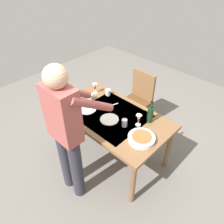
{
  "coord_description": "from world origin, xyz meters",
  "views": [
    {
      "loc": [
        -1.48,
        1.54,
        2.46
      ],
      "look_at": [
        0.0,
        0.0,
        0.79
      ],
      "focal_mm": 34.97,
      "sensor_mm": 36.0,
      "label": 1
    }
  ],
  "objects": [
    {
      "name": "dinner_plate_far",
      "position": [
        0.31,
        0.14,
        0.74
      ],
      "size": [
        0.23,
        0.23,
        0.01
      ],
      "primitive_type": "cylinder",
      "color": "silver",
      "rests_on": "dining_table"
    },
    {
      "name": "table_fork",
      "position": [
        0.14,
        -0.15,
        0.74
      ],
      "size": [
        0.07,
        0.18,
        0.0
      ],
      "primitive_type": "cube",
      "rotation": [
        0.0,
        0.0,
        -0.31
      ],
      "color": "silver",
      "rests_on": "dining_table"
    },
    {
      "name": "dinner_plate_near",
      "position": [
        -0.04,
        0.09,
        0.74
      ],
      "size": [
        0.23,
        0.23,
        0.01
      ],
      "primitive_type": "cylinder",
      "color": "silver",
      "rests_on": "dining_table"
    },
    {
      "name": "ground_plane",
      "position": [
        0.0,
        0.0,
        0.0
      ],
      "size": [
        6.0,
        6.0,
        0.0
      ],
      "primitive_type": "plane",
      "color": "#66605B"
    },
    {
      "name": "table_knife",
      "position": [
        0.59,
        0.13,
        0.74
      ],
      "size": [
        0.08,
        0.19,
        0.0
      ],
      "primitive_type": "cube",
      "rotation": [
        0.0,
        0.0,
        -0.35
      ],
      "color": "silver",
      "rests_on": "dining_table"
    },
    {
      "name": "person_server",
      "position": [
        -0.03,
        0.69,
        0.96
      ],
      "size": [
        0.42,
        0.61,
        1.69
      ],
      "color": "#2D2D38",
      "rests_on": "ground_plane"
    },
    {
      "name": "dining_table",
      "position": [
        0.0,
        0.0,
        0.66
      ],
      "size": [
        1.48,
        0.86,
        0.74
      ],
      "color": "brown",
      "rests_on": "ground_plane"
    },
    {
      "name": "water_cup_near_left",
      "position": [
        -0.25,
        0.05,
        0.78
      ],
      "size": [
        0.07,
        0.07,
        0.1
      ],
      "primitive_type": "cylinder",
      "color": "silver",
      "rests_on": "dining_table"
    },
    {
      "name": "wine_glass_right",
      "position": [
        0.53,
        -0.2,
        0.84
      ],
      "size": [
        0.07,
        0.07,
        0.15
      ],
      "color": "white",
      "rests_on": "dining_table"
    },
    {
      "name": "wine_bottle",
      "position": [
        -0.41,
        -0.23,
        0.85
      ],
      "size": [
        0.07,
        0.07,
        0.3
      ],
      "color": "black",
      "rests_on": "dining_table"
    },
    {
      "name": "wine_glass_left",
      "position": [
        -0.35,
        -0.08,
        0.84
      ],
      "size": [
        0.07,
        0.07,
        0.15
      ],
      "color": "white",
      "rests_on": "dining_table"
    },
    {
      "name": "serving_bowl_pasta",
      "position": [
        -0.54,
        0.1,
        0.77
      ],
      "size": [
        0.3,
        0.3,
        0.07
      ],
      "color": "silver",
      "rests_on": "dining_table"
    },
    {
      "name": "water_cup_far_left",
      "position": [
        0.36,
        -0.29,
        0.78
      ],
      "size": [
        0.07,
        0.07,
        0.09
      ],
      "primitive_type": "cylinder",
      "color": "silver",
      "rests_on": "dining_table"
    },
    {
      "name": "water_cup_near_right",
      "position": [
        0.45,
        -0.03,
        0.78
      ],
      "size": [
        0.08,
        0.08,
        0.09
      ],
      "primitive_type": "cylinder",
      "color": "silver",
      "rests_on": "dining_table"
    },
    {
      "name": "chair_near",
      "position": [
        0.2,
        -0.81,
        0.53
      ],
      "size": [
        0.4,
        0.4,
        0.91
      ],
      "color": "#523019",
      "rests_on": "ground_plane"
    }
  ]
}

